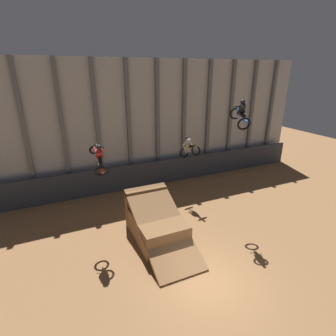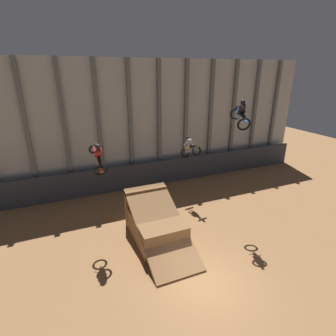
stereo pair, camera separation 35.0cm
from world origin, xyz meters
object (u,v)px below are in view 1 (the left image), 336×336
object	(u,v)px
dirt_ramp	(156,223)
rider_bike_center_air	(189,148)
rider_bike_left_air	(99,157)
rider_bike_right_air	(241,115)

from	to	relation	value
dirt_ramp	rider_bike_center_air	world-z (taller)	rider_bike_center_air
rider_bike_left_air	dirt_ramp	bearing A→B (deg)	-14.71
rider_bike_left_air	rider_bike_right_air	xyz separation A→B (m)	(7.60, -1.07, 1.75)
dirt_ramp	rider_bike_center_air	xyz separation A→B (m)	(3.80, 3.21, 3.03)
dirt_ramp	rider_bike_right_air	world-z (taller)	rider_bike_right_air
dirt_ramp	rider_bike_left_air	distance (m)	4.85
dirt_ramp	rider_bike_center_air	size ratio (longest dim) A/B	3.06
dirt_ramp	rider_bike_left_air	world-z (taller)	rider_bike_left_air
rider_bike_center_air	dirt_ramp	bearing A→B (deg)	-148.81
rider_bike_left_air	rider_bike_center_air	size ratio (longest dim) A/B	1.03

